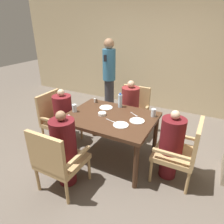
{
  "coord_description": "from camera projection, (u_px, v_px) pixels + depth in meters",
  "views": [
    {
      "loc": [
        1.28,
        -2.39,
        2.06
      ],
      "look_at": [
        0.0,
        0.05,
        0.79
      ],
      "focal_mm": 32.0,
      "sensor_mm": 36.0,
      "label": 1
    }
  ],
  "objects": [
    {
      "name": "chair_near_corner",
      "position": [
        57.0,
        159.0,
        2.49
      ],
      "size": [
        0.55,
        0.55,
        0.92
      ],
      "color": "tan",
      "rests_on": "ground_plane"
    },
    {
      "name": "chair_far_side",
      "position": [
        133.0,
        110.0,
        3.87
      ],
      "size": [
        0.55,
        0.55,
        0.92
      ],
      "color": "tan",
      "rests_on": "ground_plane"
    },
    {
      "name": "diner_in_near_chair",
      "position": [
        65.0,
        148.0,
        2.58
      ],
      "size": [
        0.32,
        0.32,
        1.09
      ],
      "color": "#5B1419",
      "rests_on": "ground_plane"
    },
    {
      "name": "fork_beside_plate",
      "position": [
        135.0,
        115.0,
        3.06
      ],
      "size": [
        0.15,
        0.11,
        0.0
      ],
      "color": "silver",
      "rests_on": "dining_table"
    },
    {
      "name": "plate_dessert_center",
      "position": [
        137.0,
        121.0,
        2.87
      ],
      "size": [
        0.21,
        0.21,
        0.01
      ],
      "color": "white",
      "rests_on": "dining_table"
    },
    {
      "name": "dining_table",
      "position": [
        110.0,
        121.0,
        3.05
      ],
      "size": [
        1.33,
        1.0,
        0.74
      ],
      "color": "#422819",
      "rests_on": "ground_plane"
    },
    {
      "name": "pepper_shaker",
      "position": [
        97.0,
        101.0,
        3.49
      ],
      "size": [
        0.03,
        0.03,
        0.07
      ],
      "color": "#4C3D2D",
      "rests_on": "dining_table"
    },
    {
      "name": "diner_in_left_chair",
      "position": [
        64.0,
        116.0,
        3.5
      ],
      "size": [
        0.32,
        0.32,
        1.03
      ],
      "color": "maroon",
      "rests_on": "ground_plane"
    },
    {
      "name": "standing_host",
      "position": [
        109.0,
        75.0,
        4.59
      ],
      "size": [
        0.29,
        0.33,
        1.72
      ],
      "color": "#2D2D33",
      "rests_on": "ground_plane"
    },
    {
      "name": "plate_main_left",
      "position": [
        106.0,
        108.0,
        3.3
      ],
      "size": [
        0.21,
        0.21,
        0.01
      ],
      "color": "white",
      "rests_on": "dining_table"
    },
    {
      "name": "plate_main_right",
      "position": [
        121.0,
        125.0,
        2.75
      ],
      "size": [
        0.21,
        0.21,
        0.01
      ],
      "color": "white",
      "rests_on": "dining_table"
    },
    {
      "name": "chair_left_side",
      "position": [
        57.0,
        117.0,
        3.58
      ],
      "size": [
        0.55,
        0.55,
        0.92
      ],
      "color": "tan",
      "rests_on": "ground_plane"
    },
    {
      "name": "chair_right_side",
      "position": [
        182.0,
        150.0,
        2.67
      ],
      "size": [
        0.55,
        0.55,
        0.92
      ],
      "color": "tan",
      "rests_on": "ground_plane"
    },
    {
      "name": "wall_back",
      "position": [
        159.0,
        51.0,
        4.7
      ],
      "size": [
        8.0,
        0.06,
        2.8
      ],
      "color": "#C6B289",
      "rests_on": "ground_plane"
    },
    {
      "name": "ground_plane",
      "position": [
        111.0,
        156.0,
        3.33
      ],
      "size": [
        16.0,
        16.0,
        0.0
      ],
      "primitive_type": "plane",
      "color": "#60564C"
    },
    {
      "name": "salt_shaker",
      "position": [
        95.0,
        100.0,
        3.51
      ],
      "size": [
        0.03,
        0.03,
        0.07
      ],
      "color": "white",
      "rests_on": "dining_table"
    },
    {
      "name": "teacup_with_saucer",
      "position": [
        68.0,
        118.0,
        2.9
      ],
      "size": [
        0.13,
        0.13,
        0.06
      ],
      "color": "white",
      "rests_on": "dining_table"
    },
    {
      "name": "diner_in_right_chair",
      "position": [
        171.0,
        144.0,
        2.71
      ],
      "size": [
        0.32,
        0.32,
        1.03
      ],
      "color": "#5B1419",
      "rests_on": "ground_plane"
    },
    {
      "name": "knife_beside_plate",
      "position": [
        111.0,
        121.0,
        2.87
      ],
      "size": [
        0.18,
        0.06,
        0.0
      ],
      "color": "silver",
      "rests_on": "dining_table"
    },
    {
      "name": "bowl_small",
      "position": [
        102.0,
        114.0,
        3.05
      ],
      "size": [
        0.12,
        0.12,
        0.04
      ],
      "color": "white",
      "rests_on": "dining_table"
    },
    {
      "name": "glass_tall_near",
      "position": [
        74.0,
        108.0,
        3.14
      ],
      "size": [
        0.07,
        0.07,
        0.12
      ],
      "color": "silver",
      "rests_on": "dining_table"
    },
    {
      "name": "water_bottle",
      "position": [
        120.0,
        101.0,
        3.29
      ],
      "size": [
        0.07,
        0.07,
        0.24
      ],
      "color": "silver",
      "rests_on": "dining_table"
    },
    {
      "name": "diner_in_far_chair",
      "position": [
        130.0,
        109.0,
        3.71
      ],
      "size": [
        0.32,
        0.32,
        1.1
      ],
      "color": "maroon",
      "rests_on": "ground_plane"
    },
    {
      "name": "glass_tall_mid",
      "position": [
        153.0,
        113.0,
        2.99
      ],
      "size": [
        0.07,
        0.07,
        0.12
      ],
      "color": "silver",
      "rests_on": "dining_table"
    }
  ]
}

